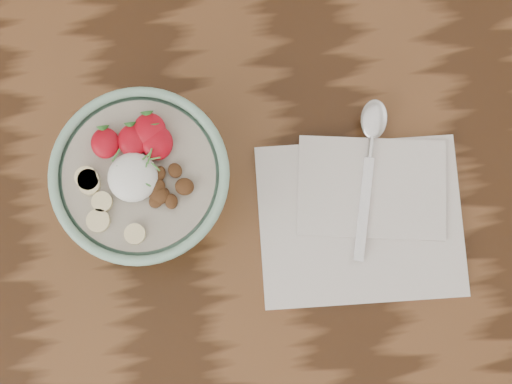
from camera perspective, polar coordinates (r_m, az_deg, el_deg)
table at (r=94.49cm, az=-7.35°, el=-0.28°), size 160.00×90.00×75.00cm
breakfast_bowl at (r=78.98cm, az=-8.92°, el=0.94°), size 18.99×18.99×12.69cm
napkin at (r=84.38cm, az=8.54°, el=-1.76°), size 24.92×21.31×1.45cm
spoon at (r=84.64cm, az=9.22°, el=4.03°), size 7.15×19.10×1.01cm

